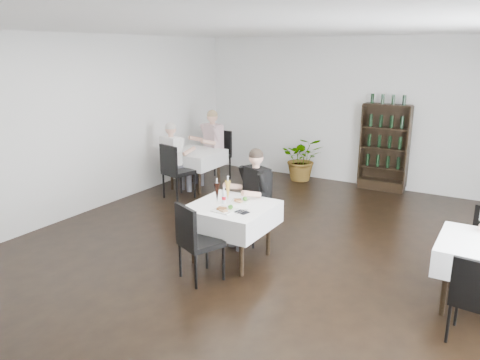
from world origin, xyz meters
name	(u,v)px	position (x,y,z in m)	size (l,w,h in m)	color
room_shell	(252,153)	(0.00, 0.00, 1.50)	(9.00, 9.00, 9.00)	black
wine_shelf	(384,148)	(0.60, 4.31, 0.85)	(0.90, 0.28, 1.75)	black
main_table	(232,215)	(-0.30, 0.00, 0.62)	(1.03, 1.03, 0.77)	black
left_table	(195,158)	(-2.70, 2.50, 0.62)	(0.98, 0.98, 0.77)	black
potted_tree	(302,159)	(-1.06, 4.15, 0.48)	(0.86, 0.75, 0.96)	#1E541C
main_chair_far	(253,201)	(-0.40, 0.76, 0.59)	(0.51, 0.51, 1.03)	black
main_chair_near	(195,238)	(-0.36, -0.74, 0.56)	(0.59, 0.59, 0.98)	black
left_chair_far	(219,152)	(-2.68, 3.34, 0.60)	(0.51, 0.51, 1.05)	black
left_chair_near	(175,168)	(-2.59, 1.70, 0.60)	(0.58, 0.59, 1.05)	black
right_chair_near	(475,295)	(2.66, -0.46, 0.52)	(0.45, 0.46, 0.91)	black
diner_main	(252,190)	(-0.31, 0.57, 0.82)	(0.64, 0.67, 1.42)	#45454D
diner_left_far	(210,141)	(-2.68, 3.00, 0.89)	(0.68, 0.72, 1.54)	#45454D
diner_left_near	(174,153)	(-2.80, 1.96, 0.83)	(0.57, 0.59, 1.42)	#45454D
plate_far	(240,201)	(-0.26, 0.16, 0.79)	(0.30, 0.30, 0.07)	white
plate_near	(225,210)	(-0.24, -0.25, 0.79)	(0.28, 0.28, 0.08)	white
pilsner_dark	(217,192)	(-0.53, 0.00, 0.91)	(0.08, 0.08, 0.33)	black
pilsner_lager	(228,190)	(-0.44, 0.14, 0.91)	(0.08, 0.08, 0.34)	gold
coke_bottle	(224,197)	(-0.41, 0.00, 0.86)	(0.06, 0.06, 0.22)	silver
napkin_cutlery	(242,212)	(-0.03, -0.18, 0.78)	(0.18, 0.18, 0.02)	black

